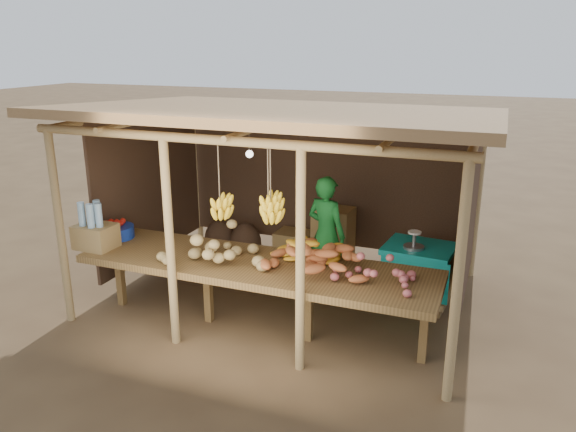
% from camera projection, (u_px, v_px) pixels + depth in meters
% --- Properties ---
extents(ground, '(60.00, 60.00, 0.00)m').
position_uv_depth(ground, '(288.00, 295.00, 7.08)').
color(ground, brown).
rests_on(ground, ground).
extents(stall_structure, '(4.70, 3.50, 2.43)m').
position_uv_depth(stall_structure, '(292.00, 142.00, 6.61)').
color(stall_structure, '#9F8152').
rests_on(stall_structure, ground).
extents(counter, '(3.90, 1.05, 0.80)m').
position_uv_depth(counter, '(256.00, 268.00, 6.01)').
color(counter, brown).
rests_on(counter, ground).
extents(potato_heap, '(1.31, 1.08, 0.37)m').
position_uv_depth(potato_heap, '(219.00, 244.00, 6.02)').
color(potato_heap, tan).
rests_on(potato_heap, counter).
extents(sweet_potato_heap, '(1.19, 0.76, 0.36)m').
position_uv_depth(sweet_potato_heap, '(315.00, 252.00, 5.79)').
color(sweet_potato_heap, '#BF6231').
rests_on(sweet_potato_heap, counter).
extents(onion_heap, '(0.86, 0.53, 0.36)m').
position_uv_depth(onion_heap, '(371.00, 265.00, 5.48)').
color(onion_heap, '#BF5D5D').
rests_on(onion_heap, counter).
extents(banana_pile, '(0.72, 0.57, 0.35)m').
position_uv_depth(banana_pile, '(310.00, 243.00, 6.09)').
color(banana_pile, yellow).
rests_on(banana_pile, counter).
extents(tomato_basin, '(0.41, 0.41, 0.22)m').
position_uv_depth(tomato_basin, '(117.00, 231.00, 6.75)').
color(tomato_basin, navy).
rests_on(tomato_basin, counter).
extents(bottle_box, '(0.44, 0.35, 0.55)m').
position_uv_depth(bottle_box, '(95.00, 230.00, 6.38)').
color(bottle_box, olive).
rests_on(bottle_box, counter).
extents(vendor, '(0.63, 0.52, 1.50)m').
position_uv_depth(vendor, '(326.00, 234.00, 7.06)').
color(vendor, '#1B7D2E').
rests_on(vendor, ground).
extents(tarp_crate, '(0.87, 0.77, 0.96)m').
position_uv_depth(tarp_crate, '(418.00, 272.00, 6.78)').
color(tarp_crate, brown).
rests_on(tarp_crate, ground).
extents(carton_stack, '(1.15, 0.48, 0.84)m').
position_uv_depth(carton_stack, '(320.00, 240.00, 7.97)').
color(carton_stack, olive).
rests_on(carton_stack, ground).
extents(burlap_sacks, '(0.89, 0.47, 0.63)m').
position_uv_depth(burlap_sacks, '(233.00, 238.00, 8.32)').
color(burlap_sacks, '#483121').
rests_on(burlap_sacks, ground).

